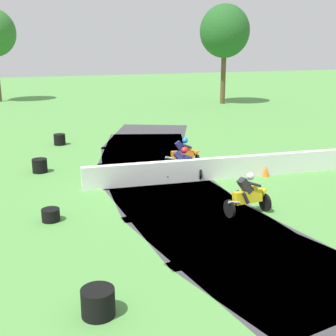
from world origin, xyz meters
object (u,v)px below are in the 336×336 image
at_px(traffic_cone, 266,171).
at_px(motorcycle_lead_orange, 184,154).
at_px(tire_stack_mid_b, 51,215).
at_px(tire_stack_near, 60,139).
at_px(motorcycle_trailing_yellow, 249,194).
at_px(motorcycle_chase_blue, 184,165).
at_px(tire_stack_far, 98,302).
at_px(tire_stack_mid_a, 40,166).

bearing_deg(traffic_cone, motorcycle_lead_orange, 139.79).
bearing_deg(tire_stack_mid_b, tire_stack_near, 82.35).
xyz_separation_m(motorcycle_lead_orange, traffic_cone, (2.81, -2.38, -0.44)).
distance_m(motorcycle_trailing_yellow, traffic_cone, 4.49).
bearing_deg(motorcycle_chase_blue, tire_stack_far, -121.86).
distance_m(motorcycle_lead_orange, traffic_cone, 3.71).
relative_size(motorcycle_lead_orange, traffic_cone, 3.89).
bearing_deg(motorcycle_trailing_yellow, tire_stack_mid_a, 130.30).
height_order(motorcycle_trailing_yellow, tire_stack_mid_b, motorcycle_trailing_yellow).
bearing_deg(tire_stack_mid_a, motorcycle_chase_blue, -29.61).
relative_size(motorcycle_trailing_yellow, traffic_cone, 3.82).
relative_size(motorcycle_trailing_yellow, tire_stack_far, 2.36).
xyz_separation_m(motorcycle_trailing_yellow, tire_stack_near, (-4.78, 12.51, -0.36)).
distance_m(tire_stack_near, tire_stack_mid_b, 11.11).
distance_m(tire_stack_mid_b, tire_stack_far, 5.58).
relative_size(tire_stack_mid_a, traffic_cone, 1.46).
bearing_deg(motorcycle_chase_blue, motorcycle_lead_orange, 68.56).
height_order(motorcycle_lead_orange, motorcycle_trailing_yellow, motorcycle_lead_orange).
distance_m(tire_stack_near, traffic_cone, 11.78).
bearing_deg(motorcycle_lead_orange, traffic_cone, -40.21).
bearing_deg(motorcycle_chase_blue, tire_stack_mid_a, 150.39).
distance_m(tire_stack_near, tire_stack_far, 16.61).
bearing_deg(tire_stack_mid_b, motorcycle_trailing_yellow, -13.48).
distance_m(motorcycle_trailing_yellow, tire_stack_mid_b, 6.45).
xyz_separation_m(tire_stack_mid_b, tire_stack_far, (0.46, -5.56, 0.10)).
height_order(tire_stack_mid_a, tire_stack_mid_b, tire_stack_mid_a).
xyz_separation_m(motorcycle_chase_blue, tire_stack_mid_b, (-5.57, -2.67, -0.44)).
height_order(motorcycle_trailing_yellow, tire_stack_mid_a, motorcycle_trailing_yellow).
bearing_deg(tire_stack_far, tire_stack_mid_a, 91.98).
bearing_deg(traffic_cone, tire_stack_near, 129.98).
bearing_deg(tire_stack_near, tire_stack_far, -93.53).
bearing_deg(tire_stack_mid_b, motorcycle_lead_orange, 34.97).
height_order(motorcycle_lead_orange, traffic_cone, motorcycle_lead_orange).
bearing_deg(motorcycle_trailing_yellow, motorcycle_chase_blue, 99.32).
bearing_deg(tire_stack_near, tire_stack_mid_a, -105.18).
bearing_deg(motorcycle_chase_blue, tire_stack_near, 116.15).
bearing_deg(motorcycle_lead_orange, tire_stack_near, 125.58).
height_order(motorcycle_lead_orange, tire_stack_far, motorcycle_lead_orange).
relative_size(motorcycle_trailing_yellow, tire_stack_near, 2.66).
height_order(motorcycle_trailing_yellow, tire_stack_far, motorcycle_trailing_yellow).
distance_m(motorcycle_chase_blue, tire_stack_mid_b, 6.20).
xyz_separation_m(motorcycle_chase_blue, traffic_cone, (3.47, -0.69, -0.42)).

